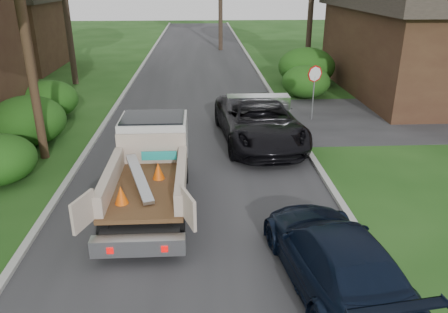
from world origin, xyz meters
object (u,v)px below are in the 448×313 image
Objects in this scene: house_left_far at (0,24)px; utility_pole at (20,7)px; flatbed_truck at (152,159)px; navy_suv at (334,256)px; stop_sign at (314,81)px; black_pickup at (259,121)px; house_right at (435,34)px.

utility_pole is at bearing -64.77° from house_left_far.
flatbed_truck is 6.05m from navy_suv.
flatbed_truck is at bearing -132.35° from stop_sign.
utility_pole reaches higher than flatbed_truck.
black_pickup is at bearing -94.86° from navy_suv.
stop_sign is at bearing -147.34° from house_right.
utility_pole reaches higher than navy_suv.
black_pickup is at bearing -143.73° from house_right.
house_right is at bearing 32.66° from stop_sign.
navy_suv is at bearing -56.27° from house_left_far.
stop_sign reaches higher than navy_suv.
stop_sign is at bearing -109.38° from navy_suv.
utility_pole is 12.06m from navy_suv.
house_right is 2.31× the size of flatbed_truck.
utility_pole reaches higher than stop_sign.
house_left_far is at bearing 115.23° from utility_pole.
house_left_far reaches higher than navy_suv.
flatbed_truck is (-6.49, -7.12, -0.62)m from stop_sign.
flatbed_truck is 5.71m from black_pickup.
stop_sign is 0.44× the size of flatbed_truck.
black_pickup is (7.88, 1.24, -4.31)m from utility_pole.
house_left_far is (-8.02, 17.02, -2.12)m from utility_pole.
house_left_far is at bearing 145.19° from stop_sign.
utility_pole is at bearing 143.28° from flatbed_truck.
navy_suv is at bearing -121.58° from house_right.
house_right is at bearing -16.80° from house_left_far.
black_pickup is at bearing 49.50° from flatbed_truck.
stop_sign is 4.05m from black_pickup.
flatbed_truck is 1.16× the size of navy_suv.
stop_sign reaches higher than flatbed_truck.
stop_sign reaches higher than black_pickup.
utility_pole is 1.79× the size of flatbed_truck.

